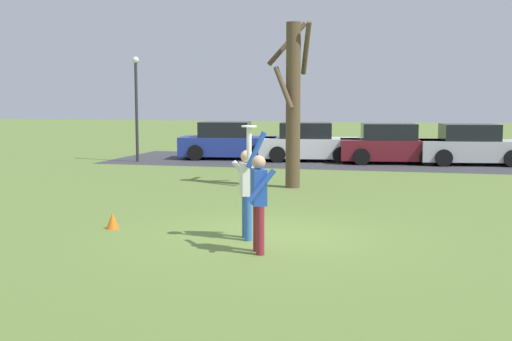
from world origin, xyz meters
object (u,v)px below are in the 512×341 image
object	(u,v)px
parked_car_silver	(472,146)
bare_tree_tall	(293,101)
lamppost_by_lot	(136,98)
parked_car_blue	(228,142)
parked_car_white	(308,143)
person_catcher	(247,186)
field_cone_orange	(113,221)
parked_car_maroon	(391,145)
person_defender	(259,195)
frisbee_disc	(249,126)

from	to	relation	value
parked_car_silver	bare_tree_tall	distance (m)	10.05
parked_car_silver	lamppost_by_lot	distance (m)	13.50
parked_car_blue	parked_car_white	world-z (taller)	same
person_catcher	field_cone_orange	world-z (taller)	person_catcher
parked_car_maroon	field_cone_orange	xyz separation A→B (m)	(-4.91, -14.71, -0.57)
bare_tree_tall	person_defender	bearing A→B (deg)	-83.46
parked_car_blue	field_cone_orange	bearing A→B (deg)	-90.94
person_catcher	field_cone_orange	size ratio (longest dim) A/B	6.50
parked_car_blue	parked_car_silver	distance (m)	9.96
person_catcher	frisbee_disc	size ratio (longest dim) A/B	7.64
parked_car_silver	person_defender	bearing A→B (deg)	-114.54
bare_tree_tall	lamppost_by_lot	bearing A→B (deg)	141.31
parked_car_blue	bare_tree_tall	xyz separation A→B (m)	(4.34, -8.15, 1.79)
parked_car_silver	person_catcher	bearing A→B (deg)	-117.12
frisbee_disc	field_cone_orange	bearing A→B (deg)	170.50
parked_car_white	lamppost_by_lot	xyz separation A→B (m)	(-6.75, -2.02, 1.86)
person_defender	parked_car_blue	xyz separation A→B (m)	(-5.27, 16.23, -0.25)
field_cone_orange	parked_car_silver	bearing A→B (deg)	61.83
parked_car_maroon	parked_car_blue	bearing A→B (deg)	169.68
person_catcher	parked_car_white	size ratio (longest dim) A/B	0.48
person_catcher	person_defender	xyz separation A→B (m)	(0.46, -1.00, -0.00)
frisbee_disc	parked_car_maroon	xyz separation A→B (m)	(1.97, 15.20, -1.37)
person_catcher	parked_car_white	distance (m)	15.25
person_defender	parked_car_silver	bearing A→B (deg)	-40.90
parked_car_white	parked_car_silver	size ratio (longest dim) A/B	1.00
parked_car_silver	parked_car_maroon	bearing A→B (deg)	175.60
field_cone_orange	parked_car_maroon	bearing A→B (deg)	71.54
person_defender	lamppost_by_lot	bearing A→B (deg)	6.25
parked_car_blue	parked_car_silver	xyz separation A→B (m)	(9.96, -0.01, 0.00)
person_catcher	bare_tree_tall	bearing A→B (deg)	158.97
frisbee_disc	person_defender	bearing A→B (deg)	-65.22
parked_car_silver	lamppost_by_lot	xyz separation A→B (m)	(-13.21, -2.05, 1.86)
person_catcher	parked_car_blue	distance (m)	15.97
person_defender	parked_car_silver	world-z (taller)	person_defender
person_catcher	person_defender	bearing A→B (deg)	-0.00
person_catcher	lamppost_by_lot	distance (m)	15.52
person_defender	frisbee_disc	world-z (taller)	frisbee_disc
lamppost_by_lot	field_cone_orange	size ratio (longest dim) A/B	13.31
parked_car_white	parked_car_silver	bearing A→B (deg)	-8.20
lamppost_by_lot	field_cone_orange	xyz separation A→B (m)	(5.22, -12.88, -2.43)
person_defender	parked_car_silver	size ratio (longest dim) A/B	0.47
parked_car_white	bare_tree_tall	xyz separation A→B (m)	(0.84, -8.11, 1.79)
bare_tree_tall	parked_car_silver	bearing A→B (deg)	55.39
person_catcher	parked_car_maroon	distance (m)	15.14
parked_car_maroon	bare_tree_tall	distance (m)	8.50
parked_car_silver	lamppost_by_lot	bearing A→B (deg)	-179.61
frisbee_disc	lamppost_by_lot	xyz separation A→B (m)	(-8.16, 13.37, 0.49)
parked_car_white	field_cone_orange	size ratio (longest dim) A/B	13.50
field_cone_orange	parked_car_white	bearing A→B (deg)	84.12
frisbee_disc	parked_car_silver	xyz separation A→B (m)	(5.06, 15.42, -1.37)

